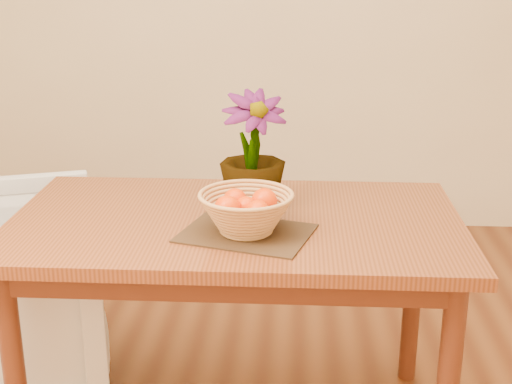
{
  "coord_description": "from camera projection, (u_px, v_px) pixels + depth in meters",
  "views": [
    {
      "loc": [
        0.18,
        -1.77,
        1.52
      ],
      "look_at": [
        0.07,
        0.19,
        0.87
      ],
      "focal_mm": 50.0,
      "sensor_mm": 36.0,
      "label": 1
    }
  ],
  "objects": [
    {
      "name": "table",
      "position": [
        236.0,
        244.0,
        2.24
      ],
      "size": [
        1.4,
        0.8,
        0.75
      ],
      "color": "brown",
      "rests_on": "floor"
    },
    {
      "name": "placemat",
      "position": [
        246.0,
        233.0,
        2.08
      ],
      "size": [
        0.43,
        0.37,
        0.01
      ],
      "primitive_type": "cube",
      "rotation": [
        0.0,
        0.0,
        -0.29
      ],
      "color": "#352213",
      "rests_on": "table"
    },
    {
      "name": "wicker_basket",
      "position": [
        246.0,
        214.0,
        2.06
      ],
      "size": [
        0.28,
        0.28,
        0.11
      ],
      "color": "tan",
      "rests_on": "placemat"
    },
    {
      "name": "orange_pile",
      "position": [
        246.0,
        205.0,
        2.06
      ],
      "size": [
        0.18,
        0.17,
        0.08
      ],
      "rotation": [
        0.0,
        0.0,
        0.01
      ],
      "color": "#FE3204",
      "rests_on": "wicker_basket"
    },
    {
      "name": "potted_plant",
      "position": [
        253.0,
        151.0,
        2.25
      ],
      "size": [
        0.26,
        0.26,
        0.38
      ],
      "primitive_type": "imported",
      "rotation": [
        0.0,
        0.0,
        0.29
      ],
      "color": "#1C4A15",
      "rests_on": "table"
    }
  ]
}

